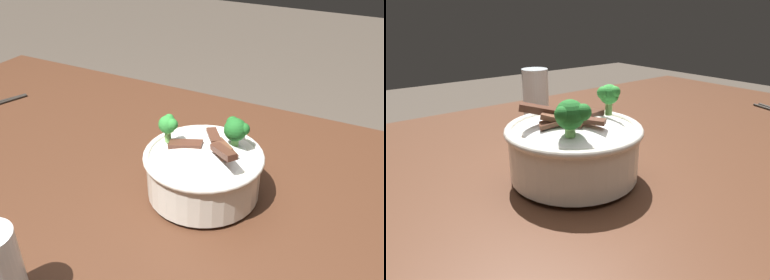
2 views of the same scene
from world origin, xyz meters
TOP-DOWN VIEW (x-y plane):
  - dining_table at (0.00, 0.00)m, footprint 1.59×0.95m
  - rice_bowl at (0.13, 0.05)m, footprint 0.22×0.22m

SIDE VIEW (x-z plane):
  - dining_table at x=0.00m, z-range 0.27..1.05m
  - rice_bowl at x=0.13m, z-range 0.77..0.92m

